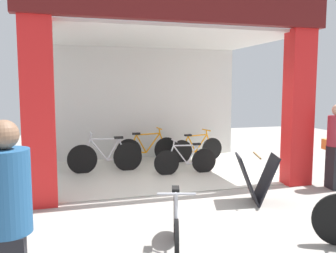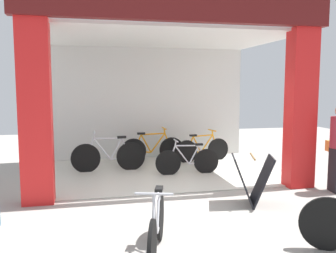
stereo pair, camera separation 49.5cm
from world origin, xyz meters
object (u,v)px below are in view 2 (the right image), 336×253
at_px(bicycle_inside_2, 153,149).
at_px(bicycle_inside_3, 188,161).
at_px(bicycle_inside_1, 109,156).
at_px(sandwich_board_sign, 252,180).
at_px(bicycle_parked_1, 157,227).
at_px(bicycle_inside_0, 202,149).

height_order(bicycle_inside_2, bicycle_inside_3, bicycle_inside_2).
bearing_deg(bicycle_inside_1, bicycle_inside_3, -21.67).
bearing_deg(bicycle_inside_3, sandwich_board_sign, -77.25).
bearing_deg(bicycle_inside_3, bicycle_inside_1, 158.33).
bearing_deg(bicycle_inside_2, bicycle_parked_1, -99.35).
distance_m(bicycle_parked_1, sandwich_board_sign, 2.39).
height_order(bicycle_inside_3, sandwich_board_sign, sandwich_board_sign).
relative_size(bicycle_inside_0, sandwich_board_sign, 1.79).
bearing_deg(bicycle_inside_0, bicycle_inside_2, 173.57).
xyz_separation_m(bicycle_inside_0, bicycle_inside_1, (-2.45, -0.60, 0.04)).
xyz_separation_m(bicycle_inside_3, bicycle_parked_1, (-1.38, -3.68, 0.02)).
relative_size(bicycle_inside_0, bicycle_inside_2, 0.91).
xyz_separation_m(bicycle_inside_2, bicycle_parked_1, (-0.84, -5.10, -0.03)).
xyz_separation_m(bicycle_inside_2, bicycle_inside_3, (0.54, -1.42, -0.04)).
relative_size(bicycle_inside_1, bicycle_inside_3, 1.18).
height_order(bicycle_inside_3, bicycle_parked_1, bicycle_parked_1).
distance_m(bicycle_inside_2, bicycle_inside_3, 1.52).
bearing_deg(bicycle_inside_3, bicycle_parked_1, -110.62).
distance_m(bicycle_inside_1, bicycle_inside_3, 1.83).
height_order(bicycle_inside_0, bicycle_inside_2, bicycle_inside_2).
bearing_deg(bicycle_inside_1, sandwich_board_sign, -52.69).
bearing_deg(bicycle_inside_0, sandwich_board_sign, -94.13).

